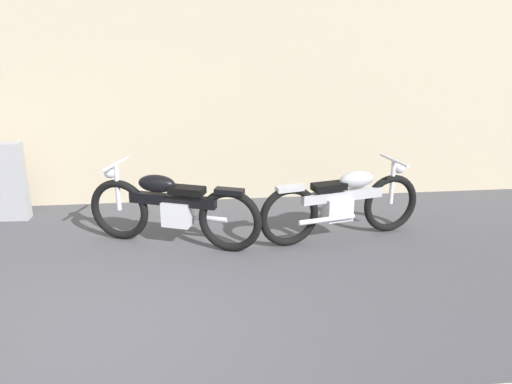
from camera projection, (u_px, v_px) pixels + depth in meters
ground_plane at (94, 335)px, 4.80m from camera, size 40.00×40.00×0.00m
building_wall at (128, 90)px, 7.74m from camera, size 18.00×0.30×3.33m
motorcycle_silver at (343, 203)px, 6.72m from camera, size 2.15×0.75×0.98m
motorcycle_black at (171, 208)px, 6.52m from camera, size 2.11×1.00×1.00m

